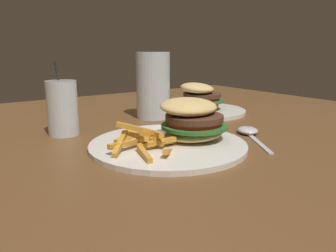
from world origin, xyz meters
TOP-DOWN VIEW (x-y plane):
  - dining_table at (0.00, 0.00)m, footprint 1.61×1.27m
  - meal_plate_near at (-0.01, -0.14)m, footprint 0.31×0.31m
  - beer_glass at (0.10, 0.12)m, footprint 0.09×0.09m
  - juice_glass at (-0.17, 0.08)m, footprint 0.07×0.07m
  - spoon at (0.17, -0.16)m, footprint 0.12×0.17m
  - meal_plate_far at (0.25, 0.10)m, footprint 0.26×0.26m

SIDE VIEW (x-z plane):
  - dining_table at x=0.00m, z-range 0.28..0.98m
  - spoon at x=0.17m, z-range 0.71..0.72m
  - meal_plate_near at x=-0.01m, z-range 0.69..0.78m
  - meal_plate_far at x=0.25m, z-range 0.69..0.78m
  - juice_glass at x=-0.17m, z-range 0.68..0.85m
  - beer_glass at x=0.10m, z-range 0.70..0.89m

